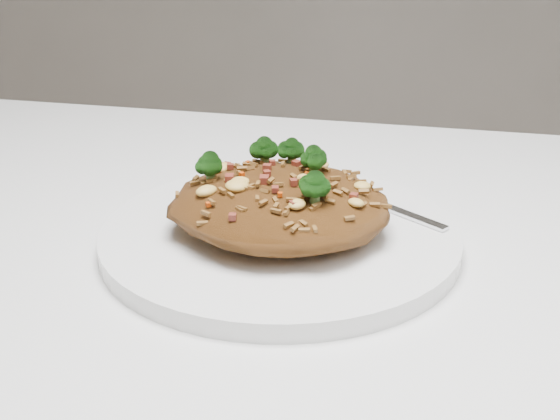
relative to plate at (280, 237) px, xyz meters
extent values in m
cube|color=white|center=(0.08, -0.08, -0.03)|extent=(1.20, 0.80, 0.04)
cylinder|color=white|center=(0.00, 0.00, 0.00)|extent=(0.26, 0.26, 0.01)
ellipsoid|color=brown|center=(0.00, 0.00, 0.03)|extent=(0.16, 0.15, 0.04)
ellipsoid|color=#0D3907|center=(0.00, 0.05, 0.05)|extent=(0.02, 0.02, 0.02)
ellipsoid|color=#0D3907|center=(0.02, 0.03, 0.05)|extent=(0.02, 0.02, 0.02)
ellipsoid|color=#0D3907|center=(-0.02, 0.05, 0.05)|extent=(0.02, 0.02, 0.02)
ellipsoid|color=#0D3907|center=(-0.05, 0.00, 0.05)|extent=(0.02, 0.02, 0.02)
ellipsoid|color=#0D3907|center=(0.03, -0.03, 0.05)|extent=(0.02, 0.02, 0.02)
cube|color=silver|center=(0.09, 0.04, 0.01)|extent=(0.09, 0.06, 0.00)
cube|color=silver|center=(0.01, 0.10, 0.01)|extent=(0.04, 0.04, 0.00)
camera|label=1|loc=(0.11, -0.51, 0.25)|focal=50.00mm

